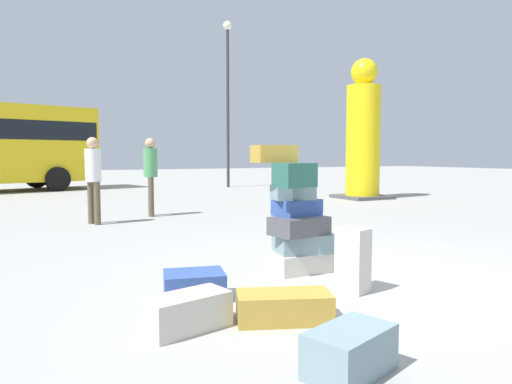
{
  "coord_description": "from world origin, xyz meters",
  "views": [
    {
      "loc": [
        -3.14,
        -3.95,
        1.33
      ],
      "look_at": [
        -0.3,
        1.69,
        0.84
      ],
      "focal_mm": 32.86,
      "sensor_mm": 36.0,
      "label": 1
    }
  ],
  "objects_px": {
    "suitcase_cream_white_trunk": "(187,312)",
    "person_bearded_onlooker": "(151,170)",
    "person_tourist_with_camera": "(93,173)",
    "suitcase_cream_right_side": "(353,260)",
    "suitcase_tan_left_side": "(284,307)",
    "yellow_dummy_statue": "(363,137)",
    "suitcase_navy_foreground_far": "(194,286)",
    "suitcase_slate_upright_blue": "(350,351)",
    "suitcase_tower": "(297,222)",
    "lamp_post": "(228,81)"
  },
  "relations": [
    {
      "from": "suitcase_cream_white_trunk",
      "to": "person_bearded_onlooker",
      "type": "xyz_separation_m",
      "value": [
        1.43,
        6.8,
        0.88
      ]
    },
    {
      "from": "person_bearded_onlooker",
      "to": "person_tourist_with_camera",
      "type": "height_order",
      "value": "person_bearded_onlooker"
    },
    {
      "from": "suitcase_cream_right_side",
      "to": "suitcase_tan_left_side",
      "type": "bearing_deg",
      "value": -176.13
    },
    {
      "from": "person_bearded_onlooker",
      "to": "yellow_dummy_statue",
      "type": "height_order",
      "value": "yellow_dummy_statue"
    },
    {
      "from": "suitcase_navy_foreground_far",
      "to": "yellow_dummy_statue",
      "type": "xyz_separation_m",
      "value": [
        8.03,
        7.38,
        1.77
      ]
    },
    {
      "from": "person_tourist_with_camera",
      "to": "suitcase_slate_upright_blue",
      "type": "bearing_deg",
      "value": -20.64
    },
    {
      "from": "suitcase_tower",
      "to": "suitcase_tan_left_side",
      "type": "xyz_separation_m",
      "value": [
        -0.94,
        -1.33,
        -0.46
      ]
    },
    {
      "from": "person_bearded_onlooker",
      "to": "person_tourist_with_camera",
      "type": "xyz_separation_m",
      "value": [
        -1.29,
        -0.72,
        -0.02
      ]
    },
    {
      "from": "suitcase_tan_left_side",
      "to": "suitcase_slate_upright_blue",
      "type": "height_order",
      "value": "suitcase_slate_upright_blue"
    },
    {
      "from": "suitcase_tower",
      "to": "suitcase_cream_right_side",
      "type": "xyz_separation_m",
      "value": [
        0.07,
        -0.93,
        -0.26
      ]
    },
    {
      "from": "person_bearded_onlooker",
      "to": "suitcase_tower",
      "type": "bearing_deg",
      "value": 15.32
    },
    {
      "from": "suitcase_tower",
      "to": "lamp_post",
      "type": "xyz_separation_m",
      "value": [
        4.99,
        13.58,
        3.81
      ]
    },
    {
      "from": "suitcase_navy_foreground_far",
      "to": "person_tourist_with_camera",
      "type": "relative_size",
      "value": 0.33
    },
    {
      "from": "suitcase_tower",
      "to": "suitcase_navy_foreground_far",
      "type": "distance_m",
      "value": 1.53
    },
    {
      "from": "suitcase_cream_white_trunk",
      "to": "person_tourist_with_camera",
      "type": "relative_size",
      "value": 0.39
    },
    {
      "from": "suitcase_cream_white_trunk",
      "to": "yellow_dummy_statue",
      "type": "bearing_deg",
      "value": 30.58
    },
    {
      "from": "suitcase_navy_foreground_far",
      "to": "suitcase_cream_white_trunk",
      "type": "height_order",
      "value": "suitcase_cream_white_trunk"
    },
    {
      "from": "suitcase_slate_upright_blue",
      "to": "suitcase_tower",
      "type": "bearing_deg",
      "value": 46.39
    },
    {
      "from": "suitcase_tower",
      "to": "suitcase_navy_foreground_far",
      "type": "relative_size",
      "value": 2.64
    },
    {
      "from": "suitcase_navy_foreground_far",
      "to": "yellow_dummy_statue",
      "type": "relative_size",
      "value": 0.13
    },
    {
      "from": "person_tourist_with_camera",
      "to": "lamp_post",
      "type": "bearing_deg",
      "value": 118.24
    },
    {
      "from": "person_bearded_onlooker",
      "to": "suitcase_navy_foreground_far",
      "type": "bearing_deg",
      "value": 2.17
    },
    {
      "from": "suitcase_cream_right_side",
      "to": "person_bearded_onlooker",
      "type": "relative_size",
      "value": 0.37
    },
    {
      "from": "suitcase_cream_white_trunk",
      "to": "suitcase_cream_right_side",
      "type": "height_order",
      "value": "suitcase_cream_right_side"
    },
    {
      "from": "suitcase_navy_foreground_far",
      "to": "person_tourist_with_camera",
      "type": "height_order",
      "value": "person_tourist_with_camera"
    },
    {
      "from": "suitcase_navy_foreground_far",
      "to": "yellow_dummy_statue",
      "type": "height_order",
      "value": "yellow_dummy_statue"
    },
    {
      "from": "suitcase_tan_left_side",
      "to": "suitcase_cream_white_trunk",
      "type": "height_order",
      "value": "suitcase_cream_white_trunk"
    },
    {
      "from": "suitcase_tan_left_side",
      "to": "person_tourist_with_camera",
      "type": "xyz_separation_m",
      "value": [
        -0.61,
        6.25,
        0.89
      ]
    },
    {
      "from": "suitcase_tan_left_side",
      "to": "person_tourist_with_camera",
      "type": "bearing_deg",
      "value": 116.54
    },
    {
      "from": "suitcase_tan_left_side",
      "to": "suitcase_cream_right_side",
      "type": "relative_size",
      "value": 1.2
    },
    {
      "from": "suitcase_tower",
      "to": "person_tourist_with_camera",
      "type": "distance_m",
      "value": 5.18
    },
    {
      "from": "suitcase_tower",
      "to": "yellow_dummy_statue",
      "type": "relative_size",
      "value": 0.34
    },
    {
      "from": "suitcase_tan_left_side",
      "to": "suitcase_cream_white_trunk",
      "type": "relative_size",
      "value": 1.17
    },
    {
      "from": "suitcase_navy_foreground_far",
      "to": "person_bearded_onlooker",
      "type": "relative_size",
      "value": 0.32
    },
    {
      "from": "suitcase_navy_foreground_far",
      "to": "suitcase_slate_upright_blue",
      "type": "bearing_deg",
      "value": -65.57
    },
    {
      "from": "suitcase_tower",
      "to": "person_tourist_with_camera",
      "type": "bearing_deg",
      "value": 107.47
    },
    {
      "from": "suitcase_slate_upright_blue",
      "to": "suitcase_navy_foreground_far",
      "type": "bearing_deg",
      "value": 81.52
    },
    {
      "from": "yellow_dummy_statue",
      "to": "lamp_post",
      "type": "distance_m",
      "value": 7.3
    },
    {
      "from": "suitcase_tan_left_side",
      "to": "suitcase_cream_right_side",
      "type": "distance_m",
      "value": 1.1
    },
    {
      "from": "suitcase_cream_white_trunk",
      "to": "suitcase_slate_upright_blue",
      "type": "relative_size",
      "value": 1.13
    },
    {
      "from": "suitcase_slate_upright_blue",
      "to": "person_bearded_onlooker",
      "type": "height_order",
      "value": "person_bearded_onlooker"
    },
    {
      "from": "person_tourist_with_camera",
      "to": "suitcase_cream_white_trunk",
      "type": "bearing_deg",
      "value": -26.07
    },
    {
      "from": "suitcase_tower",
      "to": "suitcase_slate_upright_blue",
      "type": "height_order",
      "value": "suitcase_tower"
    },
    {
      "from": "suitcase_cream_right_side",
      "to": "person_tourist_with_camera",
      "type": "relative_size",
      "value": 0.37
    },
    {
      "from": "person_tourist_with_camera",
      "to": "person_bearded_onlooker",
      "type": "bearing_deg",
      "value": 94.43
    },
    {
      "from": "suitcase_navy_foreground_far",
      "to": "person_bearded_onlooker",
      "type": "xyz_separation_m",
      "value": [
        1.13,
        6.1,
        0.89
      ]
    },
    {
      "from": "suitcase_tan_left_side",
      "to": "suitcase_cream_right_side",
      "type": "bearing_deg",
      "value": 42.71
    },
    {
      "from": "suitcase_navy_foreground_far",
      "to": "suitcase_cream_right_side",
      "type": "bearing_deg",
      "value": -4.27
    },
    {
      "from": "suitcase_cream_white_trunk",
      "to": "suitcase_slate_upright_blue",
      "type": "bearing_deg",
      "value": -73.54
    },
    {
      "from": "suitcase_tan_left_side",
      "to": "yellow_dummy_statue",
      "type": "relative_size",
      "value": 0.18
    }
  ]
}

